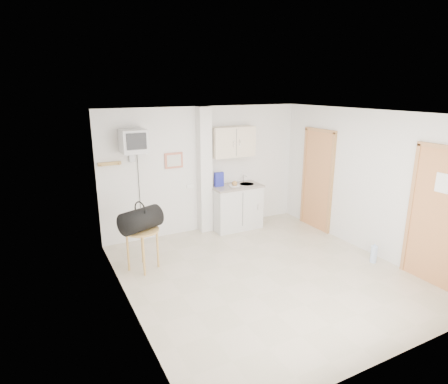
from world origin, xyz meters
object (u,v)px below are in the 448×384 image
duffel_bag (141,220)px  water_bottle (374,254)px  crt_television (133,142)px  round_table (142,236)px

duffel_bag → water_bottle: size_ratio=2.25×
crt_television → duffel_bag: size_ratio=2.94×
round_table → duffel_bag: duffel_bag is taller
crt_television → water_bottle: crt_television is taller
crt_television → duffel_bag: (-0.21, -1.01, -1.07)m
round_table → water_bottle: bearing=-24.0°
duffel_bag → crt_television: bearing=55.7°
crt_television → round_table: size_ratio=3.16×
duffel_bag → round_table: bearing=46.5°
round_table → crt_television: bearing=78.4°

